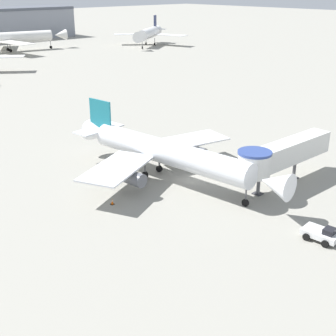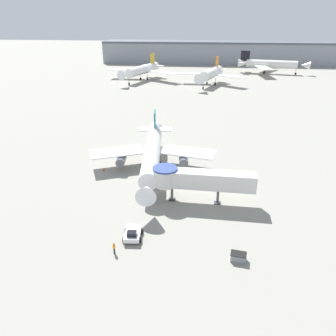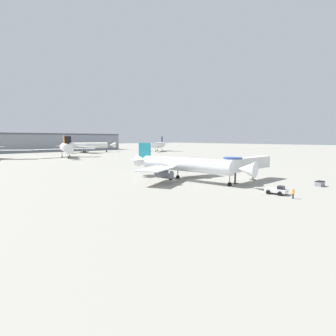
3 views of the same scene
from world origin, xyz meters
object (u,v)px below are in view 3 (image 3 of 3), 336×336
pushback_tug_white (277,190)px  background_jet_orange_tail (66,148)px  jet_bridge (245,164)px  ground_crew_marshaller (293,193)px  traffic_cone_port_wing (155,185)px  service_container_gray (320,184)px  traffic_cone_near_nose (270,190)px  background_jet_black_tail (88,145)px  background_jet_navy_tail (159,145)px  main_airplane (182,165)px

pushback_tug_white → background_jet_orange_tail: bearing=80.0°
jet_bridge → background_jet_orange_tail: background_jet_orange_tail is taller
ground_crew_marshaller → pushback_tug_white: bearing=170.0°
jet_bridge → traffic_cone_port_wing: jet_bridge is taller
pushback_tug_white → service_container_gray: 14.63m
jet_bridge → traffic_cone_near_nose: jet_bridge is taller
background_jet_black_tail → background_jet_navy_tail: bearing=-104.0°
traffic_cone_near_nose → ground_crew_marshaller: (-2.72, -5.14, 0.65)m
traffic_cone_near_nose → background_jet_black_tail: background_jet_black_tail is taller
background_jet_black_tail → pushback_tug_white: bearing=175.9°
background_jet_navy_tail → background_jet_orange_tail: size_ratio=0.96×
pushback_tug_white → ground_crew_marshaller: size_ratio=2.24×
background_jet_orange_tail → traffic_cone_port_wing: bearing=-84.9°
pushback_tug_white → background_jet_black_tail: background_jet_black_tail is taller
traffic_cone_near_nose → ground_crew_marshaller: 5.85m
background_jet_black_tail → traffic_cone_port_wing: bearing=169.5°
traffic_cone_near_nose → jet_bridge: bearing=53.0°
jet_bridge → pushback_tug_white: jet_bridge is taller
pushback_tug_white → background_jet_black_tail: bearing=69.7°
traffic_cone_near_nose → background_jet_black_tail: bearing=74.8°
main_airplane → background_jet_orange_tail: 93.63m
background_jet_black_tail → traffic_cone_near_nose: bearing=176.1°
background_jet_black_tail → background_jet_orange_tail: bearing=151.7°
ground_crew_marshaller → background_jet_orange_tail: bearing=-170.0°
traffic_cone_port_wing → background_jet_orange_tail: size_ratio=0.02×
jet_bridge → background_jet_orange_tail: size_ratio=0.57×
main_airplane → background_jet_black_tail: (43.43, 132.15, 1.27)m
main_airplane → traffic_cone_port_wing: bearing=-178.1°
jet_bridge → traffic_cone_near_nose: size_ratio=23.07×
pushback_tug_white → background_jet_navy_tail: background_jet_navy_tail is taller
ground_crew_marshaller → background_jet_navy_tail: bearing=161.4°
service_container_gray → ground_crew_marshaller: ground_crew_marshaller is taller
service_container_gray → ground_crew_marshaller: bearing=-178.1°
traffic_cone_port_wing → pushback_tug_white: bearing=-63.2°
jet_bridge → service_container_gray: bearing=-65.2°
traffic_cone_port_wing → jet_bridge: bearing=-28.0°
traffic_cone_near_nose → background_jet_black_tail: (41.48, 153.16, 4.70)m
main_airplane → jet_bridge: main_airplane is taller
ground_crew_marshaller → background_jet_orange_tail: (11.90, 119.10, 4.16)m
jet_bridge → service_container_gray: size_ratio=7.79×
traffic_cone_port_wing → background_jet_navy_tail: background_jet_navy_tail is taller
traffic_cone_port_wing → background_jet_navy_tail: bearing=47.5°
jet_bridge → ground_crew_marshaller: (-9.90, -14.65, -3.25)m
service_container_gray → background_jet_black_tail: size_ratio=0.06×
jet_bridge → ground_crew_marshaller: jet_bridge is taller
service_container_gray → background_jet_black_tail: background_jet_black_tail is taller
traffic_cone_port_wing → background_jet_orange_tail: 96.79m
main_airplane → background_jet_black_tail: 139.11m
background_jet_black_tail → background_jet_orange_tail: size_ratio=1.32×
jet_bridge → traffic_cone_near_nose: bearing=-125.7°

